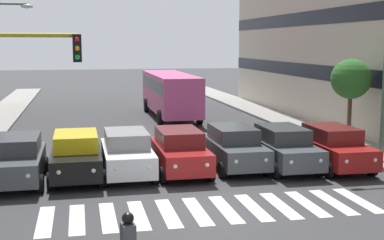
{
  "coord_description": "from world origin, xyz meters",
  "views": [
    {
      "loc": [
        3.88,
        15.28,
        5.09
      ],
      "look_at": [
        -0.23,
        -3.98,
        2.23
      ],
      "focal_mm": 49.67,
      "sensor_mm": 36.0,
      "label": 1
    }
  ],
  "objects_px": {
    "car_1": "(283,147)",
    "car_4": "(127,153)",
    "car_5": "(76,155)",
    "car_0": "(333,147)",
    "street_lamp_left": "(375,53)",
    "bus_behind_traffic": "(170,90)",
    "street_tree_1": "(351,79)",
    "car_3": "(180,151)",
    "car_2": "(234,147)",
    "car_6": "(17,159)"
  },
  "relations": [
    {
      "from": "car_5",
      "to": "street_tree_1",
      "type": "relative_size",
      "value": 1.06
    },
    {
      "from": "car_3",
      "to": "car_6",
      "type": "bearing_deg",
      "value": 2.72
    },
    {
      "from": "car_1",
      "to": "car_5",
      "type": "relative_size",
      "value": 1.0
    },
    {
      "from": "car_1",
      "to": "car_5",
      "type": "bearing_deg",
      "value": -1.28
    },
    {
      "from": "car_3",
      "to": "street_lamp_left",
      "type": "height_order",
      "value": "street_lamp_left"
    },
    {
      "from": "car_0",
      "to": "car_2",
      "type": "bearing_deg",
      "value": -11.83
    },
    {
      "from": "car_4",
      "to": "street_tree_1",
      "type": "xyz_separation_m",
      "value": [
        -11.38,
        -3.73,
        2.43
      ]
    },
    {
      "from": "car_1",
      "to": "car_3",
      "type": "distance_m",
      "value": 4.26
    },
    {
      "from": "car_0",
      "to": "bus_behind_traffic",
      "type": "xyz_separation_m",
      "value": [
        3.96,
        -16.3,
        0.97
      ]
    },
    {
      "from": "car_0",
      "to": "car_3",
      "type": "height_order",
      "value": "same"
    },
    {
      "from": "bus_behind_traffic",
      "to": "car_3",
      "type": "bearing_deg",
      "value": 81.65
    },
    {
      "from": "car_2",
      "to": "car_5",
      "type": "height_order",
      "value": "same"
    },
    {
      "from": "car_0",
      "to": "car_5",
      "type": "relative_size",
      "value": 1.0
    },
    {
      "from": "car_1",
      "to": "car_3",
      "type": "xyz_separation_m",
      "value": [
        4.26,
        -0.2,
        0.0
      ]
    },
    {
      "from": "car_5",
      "to": "street_tree_1",
      "type": "xyz_separation_m",
      "value": [
        -13.29,
        -3.79,
        2.43
      ]
    },
    {
      "from": "car_2",
      "to": "street_lamp_left",
      "type": "height_order",
      "value": "street_lamp_left"
    },
    {
      "from": "car_6",
      "to": "street_lamp_left",
      "type": "xyz_separation_m",
      "value": [
        -14.2,
        -0.03,
        3.81
      ]
    },
    {
      "from": "car_6",
      "to": "street_tree_1",
      "type": "bearing_deg",
      "value": -165.21
    },
    {
      "from": "car_0",
      "to": "car_5",
      "type": "xyz_separation_m",
      "value": [
        10.26,
        -0.51,
        0.0
      ]
    },
    {
      "from": "car_2",
      "to": "car_1",
      "type": "bearing_deg",
      "value": 165.44
    },
    {
      "from": "car_6",
      "to": "street_tree_1",
      "type": "height_order",
      "value": "street_tree_1"
    },
    {
      "from": "street_tree_1",
      "to": "car_4",
      "type": "bearing_deg",
      "value": 18.17
    },
    {
      "from": "car_5",
      "to": "bus_behind_traffic",
      "type": "height_order",
      "value": "bus_behind_traffic"
    },
    {
      "from": "car_4",
      "to": "bus_behind_traffic",
      "type": "relative_size",
      "value": 0.42
    },
    {
      "from": "bus_behind_traffic",
      "to": "car_2",
      "type": "bearing_deg",
      "value": 90.0
    },
    {
      "from": "car_6",
      "to": "street_lamp_left",
      "type": "bearing_deg",
      "value": -179.86
    },
    {
      "from": "car_5",
      "to": "street_lamp_left",
      "type": "xyz_separation_m",
      "value": [
        -12.09,
        0.24,
        3.81
      ]
    },
    {
      "from": "car_3",
      "to": "street_lamp_left",
      "type": "relative_size",
      "value": 0.6
    },
    {
      "from": "car_4",
      "to": "street_lamp_left",
      "type": "bearing_deg",
      "value": 178.33
    },
    {
      "from": "car_0",
      "to": "car_4",
      "type": "relative_size",
      "value": 1.0
    },
    {
      "from": "car_5",
      "to": "car_0",
      "type": "bearing_deg",
      "value": 177.15
    },
    {
      "from": "car_0",
      "to": "car_5",
      "type": "height_order",
      "value": "same"
    },
    {
      "from": "car_1",
      "to": "bus_behind_traffic",
      "type": "xyz_separation_m",
      "value": [
        1.94,
        -15.98,
        0.97
      ]
    },
    {
      "from": "car_1",
      "to": "car_2",
      "type": "relative_size",
      "value": 1.0
    },
    {
      "from": "car_2",
      "to": "car_4",
      "type": "height_order",
      "value": "same"
    },
    {
      "from": "bus_behind_traffic",
      "to": "street_lamp_left",
      "type": "distance_m",
      "value": 17.28
    },
    {
      "from": "car_1",
      "to": "street_tree_1",
      "type": "xyz_separation_m",
      "value": [
        -5.06,
        -3.98,
        2.43
      ]
    },
    {
      "from": "street_lamp_left",
      "to": "bus_behind_traffic",
      "type": "bearing_deg",
      "value": -70.12
    },
    {
      "from": "car_2",
      "to": "street_tree_1",
      "type": "xyz_separation_m",
      "value": [
        -7.0,
        -3.47,
        2.43
      ]
    },
    {
      "from": "car_6",
      "to": "car_1",
      "type": "bearing_deg",
      "value": -179.51
    },
    {
      "from": "car_3",
      "to": "car_4",
      "type": "relative_size",
      "value": 1.0
    },
    {
      "from": "car_1",
      "to": "car_6",
      "type": "bearing_deg",
      "value": 0.49
    },
    {
      "from": "car_3",
      "to": "car_5",
      "type": "xyz_separation_m",
      "value": [
        3.98,
        0.02,
        0.0
      ]
    },
    {
      "from": "car_2",
      "to": "car_4",
      "type": "relative_size",
      "value": 1.0
    },
    {
      "from": "car_1",
      "to": "car_4",
      "type": "relative_size",
      "value": 1.0
    },
    {
      "from": "car_3",
      "to": "car_4",
      "type": "bearing_deg",
      "value": -1.19
    },
    {
      "from": "car_6",
      "to": "bus_behind_traffic",
      "type": "relative_size",
      "value": 0.42
    },
    {
      "from": "street_tree_1",
      "to": "car_1",
      "type": "bearing_deg",
      "value": 38.18
    },
    {
      "from": "car_0",
      "to": "car_6",
      "type": "xyz_separation_m",
      "value": [
        12.37,
        -0.24,
        0.0
      ]
    },
    {
      "from": "car_1",
      "to": "car_4",
      "type": "bearing_deg",
      "value": -2.21
    }
  ]
}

